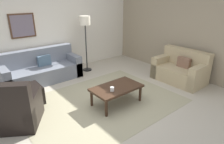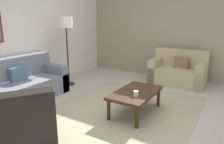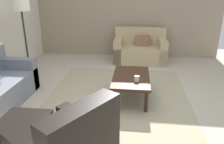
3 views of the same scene
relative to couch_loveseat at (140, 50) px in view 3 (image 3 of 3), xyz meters
name	(u,v)px [view 3 (image 3 of 3)]	position (x,y,z in m)	size (l,w,h in m)	color
ground_plane	(116,102)	(-2.47, 0.42, -0.30)	(8.00, 8.00, 0.00)	#B2A893
stone_feature_panel	(126,6)	(0.53, 0.42, 1.10)	(0.12, 5.20, 2.80)	gray
area_rug	(116,102)	(-2.47, 0.42, -0.30)	(3.37, 2.54, 0.01)	tan
couch_loveseat	(140,50)	(0.00, 0.00, 0.00)	(0.82, 1.36, 0.88)	tan
ottoman	(24,134)	(-3.76, 1.43, -0.10)	(0.56, 0.56, 0.40)	black
coffee_table	(131,79)	(-2.24, 0.18, 0.06)	(1.10, 0.64, 0.41)	#382316
cup	(137,78)	(-2.45, 0.08, 0.15)	(0.08, 0.08, 0.09)	white
lamp_standing	(22,13)	(-1.60, 2.39, 1.11)	(0.32, 0.32, 1.71)	black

